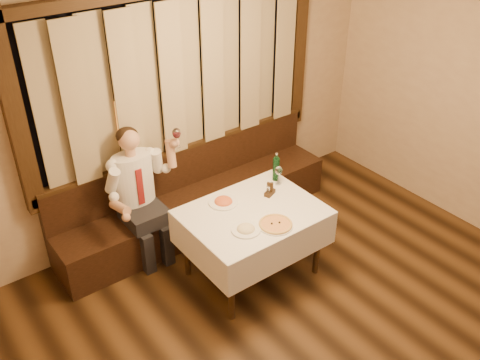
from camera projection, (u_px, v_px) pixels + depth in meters
room at (312, 176)px, 4.10m from camera, size 5.01×6.01×2.81m
banquette at (196, 201)px, 5.92m from camera, size 3.20×0.61×0.94m
dining_table at (253, 220)px, 5.04m from camera, size 1.27×0.97×0.76m
pizza at (276, 224)px, 4.79m from camera, size 0.32×0.32×0.03m
pasta_red at (223, 200)px, 5.08m from camera, size 0.28×0.28×0.10m
pasta_cream at (246, 227)px, 4.72m from camera, size 0.26×0.26×0.09m
green_bottle at (276, 169)px, 5.39m from camera, size 0.07×0.07×0.31m
table_wine_glass at (279, 171)px, 5.31m from camera, size 0.08×0.08×0.20m
cruet_caddy at (270, 190)px, 5.20m from camera, size 0.14×0.10×0.14m
seated_man at (138, 186)px, 5.23m from camera, size 0.78×0.58×1.42m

